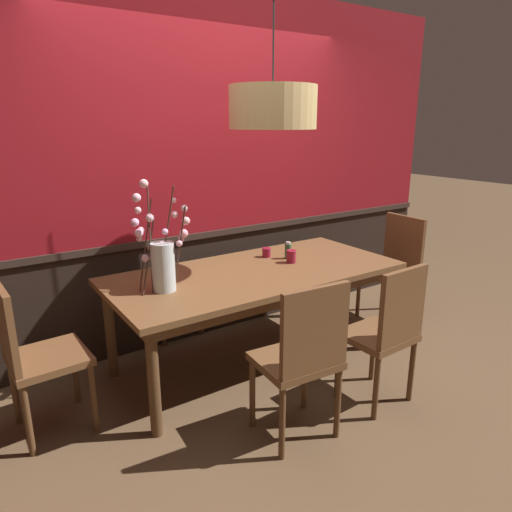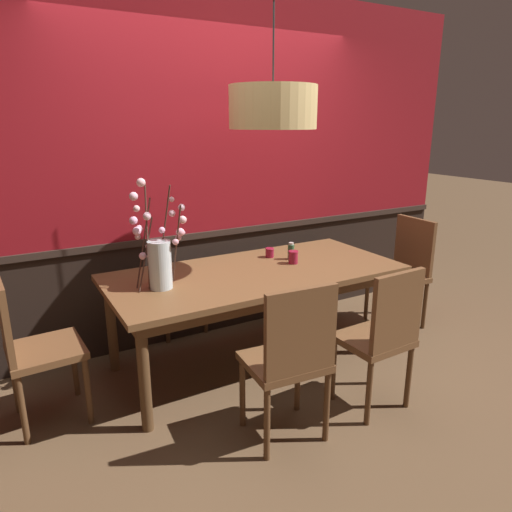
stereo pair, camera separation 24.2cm
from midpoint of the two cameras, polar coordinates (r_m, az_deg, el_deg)
ground_plane at (r=3.68m, az=-1.93°, el=-12.72°), size 24.00×24.00×0.00m
back_wall at (r=3.88m, az=-7.90°, el=10.20°), size 5.04×0.14×2.79m
dining_table at (r=3.41m, az=-2.03°, el=-3.02°), size 2.14×0.99×0.73m
chair_near_side_right at (r=3.03m, az=13.59°, el=-8.75°), size 0.42×0.40×0.95m
chair_head_east_end at (r=4.38m, az=15.20°, el=-0.85°), size 0.40×0.46×0.97m
chair_far_side_right at (r=4.39m, az=-4.40°, el=-0.54°), size 0.48×0.45×0.92m
chair_near_side_left at (r=2.62m, az=3.13°, el=-11.96°), size 0.47×0.43×0.97m
chair_head_west_end at (r=3.02m, az=-27.86°, el=-10.37°), size 0.44×0.45×0.94m
chair_far_side_left at (r=4.08m, az=-12.64°, el=-2.05°), size 0.45×0.44×0.94m
vase_with_blossoms at (r=3.02m, az=-13.76°, el=-0.49°), size 0.34×0.31×0.71m
candle_holder_nearer_center at (r=3.56m, az=2.41°, el=-0.06°), size 0.08×0.08×0.10m
candle_holder_nearer_edge at (r=3.71m, az=-0.58°, el=0.44°), size 0.07×0.07×0.08m
condiment_bottle at (r=3.67m, az=2.08°, el=0.65°), size 0.05×0.05×0.14m
pendant_lamp at (r=3.23m, az=-0.17°, el=17.80°), size 0.59×0.59×1.06m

